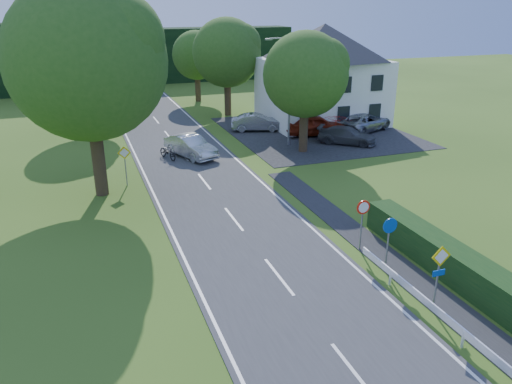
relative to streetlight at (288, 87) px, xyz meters
name	(u,v)px	position (x,y,z in m)	size (l,w,h in m)	color
road	(223,205)	(-8.06, -10.00, -4.44)	(7.00, 80.00, 0.04)	#37383A
parking_pad	(315,132)	(3.94, 3.00, -4.44)	(14.00, 16.00, 0.04)	black
line_edge_left	(163,213)	(-11.31, -10.00, -4.42)	(0.12, 80.00, 0.01)	white
line_edge_right	(278,197)	(-4.81, -10.00, -4.42)	(0.12, 80.00, 0.01)	white
line_centre	(223,205)	(-8.06, -10.00, -4.42)	(0.12, 80.00, 0.01)	white
tree_main	(91,92)	(-14.06, -6.00, 1.36)	(9.40, 9.40, 11.64)	#2B5419
tree_left_far	(96,79)	(-13.06, 10.00, -0.17)	(7.00, 7.00, 8.58)	#2B5419
tree_right_far	(227,67)	(-1.06, 12.00, 0.08)	(7.40, 7.40, 9.09)	#2B5419
tree_left_back	(95,66)	(-12.56, 22.00, -0.43)	(6.60, 6.60, 8.07)	#2B5419
tree_right_back	(197,66)	(-2.06, 20.00, -0.68)	(6.20, 6.20, 7.56)	#2B5419
tree_right_mid	(305,93)	(0.44, -2.00, -0.17)	(7.00, 7.00, 8.58)	#2B5419
treeline_right	(184,55)	(-0.06, 36.00, -0.96)	(30.00, 5.00, 7.00)	black
house_white	(323,73)	(5.94, 6.00, -0.06)	(10.60, 8.40, 8.60)	white
streetlight	(288,87)	(0.00, 0.00, 0.00)	(2.03, 0.18, 8.00)	gray
sign_priority_right	(439,267)	(-3.76, -22.02, -2.67)	(0.78, 0.09, 2.59)	gray
sign_roundabout	(389,234)	(-3.76, -19.02, -2.79)	(0.64, 0.08, 2.37)	gray
sign_speed_limit	(363,213)	(-3.76, -17.03, -2.70)	(0.64, 0.11, 2.37)	gray
sign_priority_left	(125,158)	(-12.56, -5.02, -2.75)	(0.78, 0.09, 2.44)	gray
moving_car	(191,146)	(-7.63, -0.60, -3.66)	(1.61, 4.62, 1.52)	silver
motorcycle	(168,152)	(-9.26, -0.59, -3.90)	(0.69, 1.98, 1.04)	black
parked_car_red	(316,125)	(3.40, 1.86, -3.57)	(2.01, 5.00, 1.70)	maroon
parked_car_silver_a	(257,122)	(-0.62, 5.00, -3.71)	(1.52, 4.36, 1.44)	#9E9EA3
parked_car_grey	(347,135)	(4.49, -1.28, -3.78)	(1.82, 4.47, 1.30)	#4A4B4F
parked_car_silver_b	(365,122)	(7.96, 1.85, -3.68)	(2.48, 5.38, 1.49)	#999A9F
parasol	(336,129)	(3.92, -0.50, -3.37)	(2.29, 2.34, 2.11)	red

